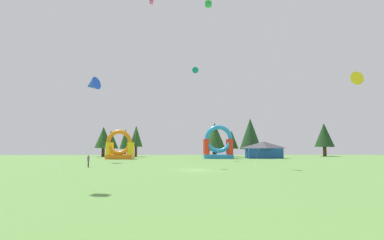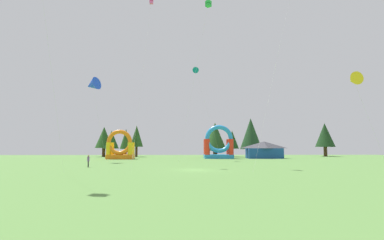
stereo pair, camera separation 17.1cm
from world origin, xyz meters
TOP-DOWN VIEW (x-y plane):
  - ground_plane at (0.00, 0.00)m, footprint 120.00×120.00m
  - kite_green_box at (2.39, 8.29)m, footprint 5.07×4.61m
  - kite_pink_box at (-6.42, 10.30)m, footprint 1.17×11.45m
  - kite_blue_delta at (-18.09, 19.75)m, footprint 3.52×5.70m
  - kite_yellow_delta at (17.14, -4.00)m, footprint 4.22×1.43m
  - kite_teal_delta at (1.22, 26.54)m, footprint 5.85×1.45m
  - person_midfield at (-13.84, 4.82)m, footprint 0.38×0.38m
  - inflatable_orange_dome at (6.60, 32.58)m, footprint 6.47×4.22m
  - inflatable_blue_arch at (-14.94, 30.33)m, footprint 5.61×3.80m
  - festival_tent at (17.07, 33.31)m, footprint 7.76×4.14m
  - tree_row_0 at (-22.07, 44.41)m, footprint 4.49×4.49m
  - tree_row_1 at (-19.88, 43.41)m, footprint 3.79×3.79m
  - tree_row_2 at (-15.63, 40.39)m, footprint 2.90×2.90m
  - tree_row_3 at (-13.49, 43.76)m, footprint 3.37×3.37m
  - tree_row_4 at (6.83, 42.34)m, footprint 5.95×5.95m
  - tree_row_5 at (11.39, 43.37)m, footprint 3.45×3.45m
  - tree_row_6 at (15.59, 40.10)m, footprint 5.42×5.42m
  - tree_row_7 at (16.24, 40.37)m, footprint 2.30×2.30m
  - tree_row_8 at (36.97, 45.62)m, footprint 5.13×5.13m

SIDE VIEW (x-z plane):
  - ground_plane at x=0.00m, z-range 0.00..0.00m
  - person_midfield at x=-13.84m, z-range 0.15..1.77m
  - festival_tent at x=17.07m, z-range 0.00..3.83m
  - inflatable_blue_arch at x=-14.94m, z-range -0.94..5.33m
  - inflatable_orange_dome at x=6.60m, z-range -0.96..6.50m
  - tree_row_7 at x=16.24m, z-range 0.80..6.48m
  - tree_row_5 at x=11.39m, z-range 1.00..7.77m
  - tree_row_1 at x=-19.88m, z-range 1.02..7.76m
  - tree_row_2 at x=-15.63m, z-range 0.98..7.97m
  - tree_row_0 at x=-22.07m, z-range 1.09..8.88m
  - tree_row_4 at x=6.83m, z-range 0.77..9.53m
  - tree_row_3 at x=-13.49m, z-range 1.24..9.36m
  - tree_row_8 at x=36.97m, z-range 1.21..10.19m
  - tree_row_6 at x=15.59m, z-range 0.96..10.71m
  - kite_yellow_delta at x=17.14m, z-range 4.59..15.35m
  - kite_blue_delta at x=-18.09m, z-range 6.28..21.68m
  - kite_teal_delta at x=1.22m, z-range 8.89..28.19m
  - kite_green_box at x=2.39m, z-range 11.78..36.43m
  - kite_pink_box at x=-6.42m, z-range 12.33..38.30m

